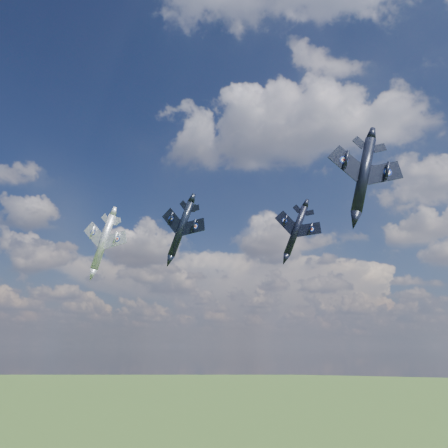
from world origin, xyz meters
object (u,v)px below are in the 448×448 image
(jet_right_navy, at_px, (364,175))
(jet_left_silver, at_px, (103,242))
(jet_high_navy, at_px, (296,230))
(jet_lead_navy, at_px, (181,229))

(jet_right_navy, distance_m, jet_left_silver, 54.88)
(jet_high_navy, distance_m, jet_left_silver, 39.62)
(jet_lead_navy, relative_size, jet_high_navy, 0.92)
(jet_lead_navy, height_order, jet_high_navy, jet_high_navy)
(jet_left_silver, bearing_deg, jet_lead_navy, -13.87)
(jet_right_navy, height_order, jet_high_navy, jet_high_navy)
(jet_right_navy, bearing_deg, jet_high_navy, 89.15)
(jet_lead_navy, relative_size, jet_right_navy, 1.02)
(jet_right_navy, relative_size, jet_high_navy, 0.90)
(jet_high_navy, height_order, jet_left_silver, jet_high_navy)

